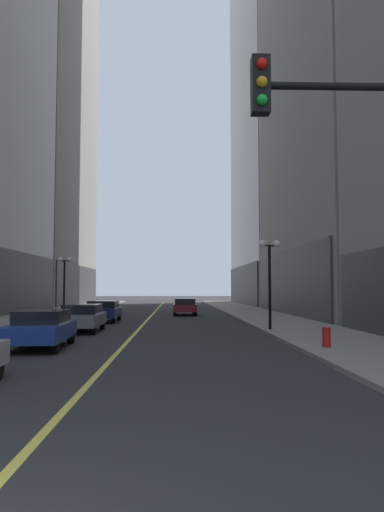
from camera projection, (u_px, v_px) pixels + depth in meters
ground_plane at (151, 315)px, 38.37m from camera, size 200.00×200.00×0.00m
sidewalk_left at (44, 315)px, 38.12m from camera, size 4.50×78.00×0.15m
sidewalk_right at (257, 314)px, 38.64m from camera, size 4.50×78.00×0.15m
lane_centre_stripe at (151, 315)px, 38.37m from camera, size 0.16×70.00×0.01m
building_left_far at (29, 92)px, 64.57m from camera, size 13.96×26.00×55.58m
car_blue at (41, 328)px, 17.40m from camera, size 1.98×4.27×1.32m
car_grey at (82, 317)px, 23.96m from camera, size 1.83×4.21×1.32m
car_navy at (103, 310)px, 31.13m from camera, size 1.94×4.21×1.32m
car_maroon at (185, 306)px, 38.92m from camera, size 1.81×4.52×1.32m
street_lamp_left_far at (64, 273)px, 36.75m from camera, size 1.06×0.36×4.43m
street_lamp_right_mid at (269, 264)px, 23.77m from camera, size 1.06×0.36×4.43m
fire_hydrant_right at (326, 340)px, 16.39m from camera, size 0.28×0.28×0.80m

